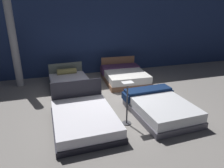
{
  "coord_description": "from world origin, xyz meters",
  "views": [
    {
      "loc": [
        -1.79,
        -5.9,
        2.91
      ],
      "look_at": [
        0.13,
        0.23,
        0.49
      ],
      "focal_mm": 33.06,
      "sensor_mm": 36.0,
      "label": 1
    }
  ],
  "objects_px": {
    "bed_1": "(160,107)",
    "support_pillar": "(13,41)",
    "bed_0": "(84,119)",
    "bed_3": "(124,76)",
    "bed_2": "(70,83)",
    "price_sign": "(127,108)"
  },
  "relations": [
    {
      "from": "bed_2",
      "to": "bed_0",
      "type": "bearing_deg",
      "value": -92.86
    },
    {
      "from": "bed_1",
      "to": "bed_3",
      "type": "distance_m",
      "value": 2.92
    },
    {
      "from": "bed_1",
      "to": "support_pillar",
      "type": "height_order",
      "value": "support_pillar"
    },
    {
      "from": "price_sign",
      "to": "bed_3",
      "type": "bearing_deg",
      "value": 70.55
    },
    {
      "from": "bed_3",
      "to": "bed_0",
      "type": "bearing_deg",
      "value": -124.2
    },
    {
      "from": "bed_3",
      "to": "price_sign",
      "type": "bearing_deg",
      "value": -106.32
    },
    {
      "from": "bed_0",
      "to": "bed_1",
      "type": "bearing_deg",
      "value": -2.19
    },
    {
      "from": "bed_0",
      "to": "bed_1",
      "type": "relative_size",
      "value": 1.01
    },
    {
      "from": "bed_1",
      "to": "bed_2",
      "type": "distance_m",
      "value": 3.59
    },
    {
      "from": "bed_0",
      "to": "bed_3",
      "type": "relative_size",
      "value": 1.01
    },
    {
      "from": "bed_1",
      "to": "support_pillar",
      "type": "distance_m",
      "value": 5.67
    },
    {
      "from": "bed_2",
      "to": "bed_3",
      "type": "relative_size",
      "value": 0.98
    },
    {
      "from": "bed_3",
      "to": "price_sign",
      "type": "xyz_separation_m",
      "value": [
        -1.1,
        -3.1,
        0.22
      ]
    },
    {
      "from": "bed_0",
      "to": "support_pillar",
      "type": "relative_size",
      "value": 0.61
    },
    {
      "from": "bed_3",
      "to": "price_sign",
      "type": "relative_size",
      "value": 1.82
    },
    {
      "from": "bed_0",
      "to": "bed_1",
      "type": "height_order",
      "value": "bed_0"
    },
    {
      "from": "bed_2",
      "to": "support_pillar",
      "type": "xyz_separation_m",
      "value": [
        -1.84,
        0.84,
        1.56
      ]
    },
    {
      "from": "bed_1",
      "to": "support_pillar",
      "type": "bearing_deg",
      "value": 135.76
    },
    {
      "from": "bed_1",
      "to": "bed_3",
      "type": "bearing_deg",
      "value": 87.84
    },
    {
      "from": "bed_0",
      "to": "bed_1",
      "type": "xyz_separation_m",
      "value": [
        2.17,
        -0.06,
        0.03
      ]
    },
    {
      "from": "bed_3",
      "to": "price_sign",
      "type": "height_order",
      "value": "price_sign"
    },
    {
      "from": "bed_0",
      "to": "bed_2",
      "type": "relative_size",
      "value": 1.03
    }
  ]
}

